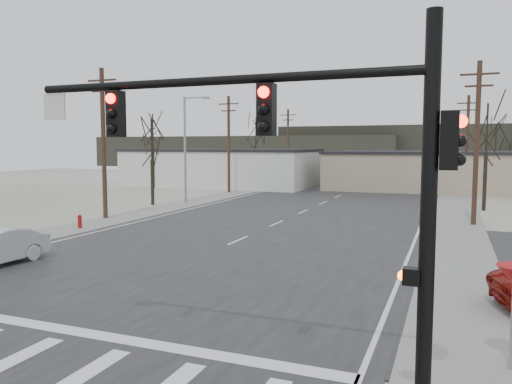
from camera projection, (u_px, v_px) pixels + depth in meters
ground at (151, 280)px, 18.32m from camera, size 140.00×140.00×0.00m
main_road at (281, 222)px, 32.21m from camera, size 18.00×110.00×0.05m
cross_road at (151, 279)px, 18.32m from camera, size 90.00×10.00×0.04m
sidewalk_left at (178, 206)px, 40.71m from camera, size 3.00×90.00×0.06m
sidewalk_right at (457, 220)px, 32.98m from camera, size 3.00×90.00×0.06m
traffic_signal_mast at (322, 159)px, 9.26m from camera, size 8.95×0.43×7.20m
fire_hydrant at (80, 221)px, 29.41m from camera, size 0.24×0.24×0.87m
building_left_far at (223, 167)px, 61.01m from camera, size 22.30×12.30×4.50m
building_right_far at (450, 171)px, 55.24m from camera, size 26.30×14.30×4.30m
upole_left_b at (103, 141)px, 33.15m from camera, size 2.20×0.30×10.00m
upole_left_c at (229, 143)px, 51.68m from camera, size 2.20×0.30×10.00m
upole_left_d at (288, 143)px, 70.21m from camera, size 2.20×0.30×10.00m
upole_right_a at (477, 141)px, 30.32m from camera, size 2.20×0.30×10.00m
upole_right_b at (467, 143)px, 50.70m from camera, size 2.20×0.30×10.00m
streetlight_main at (187, 144)px, 42.17m from camera, size 2.40×0.25×9.00m
tree_left_near at (152, 142)px, 41.11m from camera, size 3.30×3.30×7.35m
tree_right_mid at (487, 132)px, 37.30m from camera, size 3.74×3.74×8.33m
tree_left_far at (256, 135)px, 65.46m from camera, size 3.96×3.96×8.82m
tree_right_far at (496, 140)px, 60.51m from camera, size 3.52×3.52×7.84m
tree_left_mid at (153, 134)px, 57.26m from camera, size 3.96×3.96×8.82m
hill_left at (244, 152)px, 116.00m from camera, size 70.00×18.00×7.00m
hill_center at (478, 148)px, 101.37m from camera, size 80.00×18.00×9.00m
car_far_a at (381, 179)px, 60.42m from camera, size 3.38×5.74×1.56m
car_far_b at (339, 177)px, 65.99m from camera, size 1.86×4.11×1.37m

